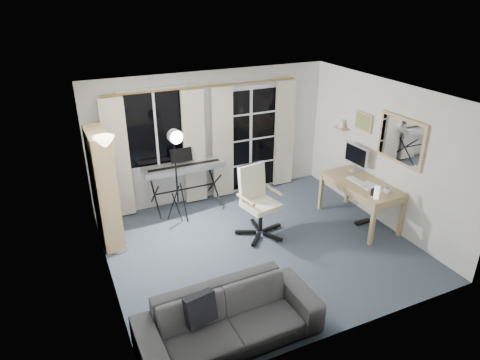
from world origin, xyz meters
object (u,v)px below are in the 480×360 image
at_px(sofa, 229,311).
at_px(office_chair, 256,194).
at_px(keyboard_piano, 184,168).
at_px(monitor, 356,156).
at_px(mug, 388,190).
at_px(torchiere_lamp, 107,161).
at_px(studio_light, 176,148).
at_px(desk, 361,187).
at_px(bookshelf, 103,192).

bearing_deg(sofa, office_chair, 55.00).
relative_size(keyboard_piano, office_chair, 1.25).
distance_m(monitor, mug, 0.98).
relative_size(keyboard_piano, mug, 11.89).
bearing_deg(torchiere_lamp, office_chair, -10.12).
bearing_deg(monitor, office_chair, 177.95).
bearing_deg(keyboard_piano, sofa, -99.56).
height_order(torchiere_lamp, mug, torchiere_lamp).
height_order(torchiere_lamp, keyboard_piano, torchiere_lamp).
relative_size(studio_light, monitor, 3.18).
bearing_deg(studio_light, office_chair, -44.96).
bearing_deg(desk, monitor, 64.16).
distance_m(office_chair, mug, 2.08).
bearing_deg(office_chair, sofa, -134.47).
distance_m(keyboard_piano, studio_light, 0.76).
bearing_deg(desk, studio_light, 153.71).
relative_size(keyboard_piano, studio_light, 0.85).
bearing_deg(desk, mug, -80.94).
distance_m(bookshelf, torchiere_lamp, 0.71).
distance_m(bookshelf, sofa, 2.91).
height_order(torchiere_lamp, monitor, torchiere_lamp).
height_order(bookshelf, monitor, bookshelf).
xyz_separation_m(bookshelf, sofa, (0.92, -2.73, -0.46)).
bearing_deg(bookshelf, office_chair, -19.37).
distance_m(monitor, sofa, 3.90).
height_order(studio_light, monitor, studio_light).
height_order(bookshelf, torchiere_lamp, torchiere_lamp).
height_order(desk, mug, mug).
bearing_deg(office_chair, keyboard_piano, 111.91).
xyz_separation_m(bookshelf, torchiere_lamp, (0.09, -0.34, 0.62)).
bearing_deg(office_chair, mug, -37.87).
xyz_separation_m(keyboard_piano, studio_light, (-0.25, -0.44, 0.57)).
distance_m(desk, monitor, 0.62).
distance_m(keyboard_piano, office_chair, 1.48).
bearing_deg(studio_light, mug, -38.51).
bearing_deg(sofa, monitor, 30.16).
height_order(desk, sofa, sofa).
relative_size(desk, mug, 11.60).
bearing_deg(keyboard_piano, studio_light, -119.65).
bearing_deg(sofa, bookshelf, 107.25).
relative_size(torchiere_lamp, sofa, 0.88).
relative_size(bookshelf, mug, 14.90).
bearing_deg(torchiere_lamp, bookshelf, 105.32).
relative_size(bookshelf, office_chair, 1.57).
relative_size(desk, monitor, 2.64).
distance_m(keyboard_piano, sofa, 3.31).
bearing_deg(studio_light, desk, -31.44).
height_order(studio_light, desk, studio_light).
bearing_deg(monitor, sofa, -150.71).
bearing_deg(sofa, keyboard_piano, 79.25).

